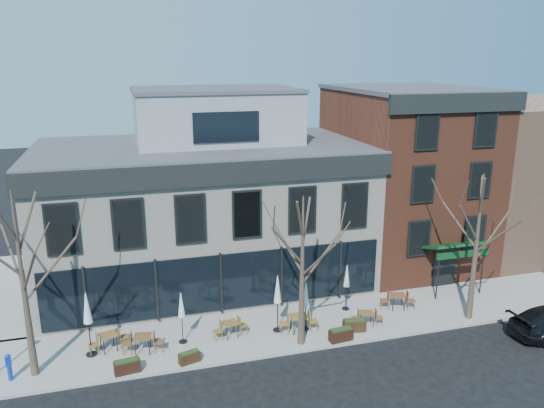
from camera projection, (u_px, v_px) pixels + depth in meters
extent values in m
plane|color=black|center=(222.00, 316.00, 27.40)|extent=(120.00, 120.00, 0.00)
cube|color=gray|center=(294.00, 326.00, 26.25)|extent=(33.50, 4.70, 0.15)
cube|color=gray|center=(6.00, 293.00, 29.95)|extent=(4.50, 12.00, 0.15)
cube|color=beige|center=(204.00, 215.00, 30.96)|extent=(18.00, 10.00, 8.00)
cube|color=#47474C|center=(201.00, 147.00, 29.88)|extent=(18.30, 10.30, 0.30)
cube|color=black|center=(218.00, 174.00, 25.27)|extent=(18.30, 0.25, 1.10)
cube|color=black|center=(27.00, 164.00, 27.59)|extent=(0.25, 10.30, 1.10)
cube|color=black|center=(221.00, 283.00, 26.83)|extent=(17.20, 0.12, 3.00)
cube|color=black|center=(39.00, 272.00, 28.19)|extent=(0.12, 7.50, 3.00)
cube|color=gray|center=(215.00, 117.00, 30.65)|extent=(9.00, 6.50, 3.00)
cube|color=brown|center=(404.00, 177.00, 34.00)|extent=(8.00, 10.00, 11.00)
cube|color=#47474C|center=(410.00, 89.00, 32.52)|extent=(8.20, 10.20, 0.25)
cube|color=black|center=(460.00, 103.00, 27.90)|extent=(8.20, 0.25, 1.00)
cube|color=#0C3715|center=(455.00, 245.00, 29.28)|extent=(3.20, 1.66, 0.67)
cube|color=black|center=(444.00, 268.00, 30.46)|extent=(1.40, 0.10, 2.50)
cube|color=#8C664C|center=(522.00, 172.00, 37.71)|extent=(12.00, 12.00, 10.00)
cone|color=#382B21|center=(24.00, 287.00, 21.08)|extent=(0.34, 0.34, 7.92)
cylinder|color=#382B21|center=(51.00, 269.00, 21.39)|extent=(2.23, 0.50, 2.48)
cylinder|color=#382B21|center=(12.00, 255.00, 21.58)|extent=(1.03, 2.05, 2.14)
cylinder|color=#382B21|center=(29.00, 273.00, 20.06)|extent=(1.03, 2.04, 2.28)
cone|color=#382B21|center=(302.00, 272.00, 23.60)|extent=(0.34, 0.34, 7.04)
cylinder|color=#382B21|center=(321.00, 258.00, 23.87)|extent=(2.00, 0.46, 2.21)
cylinder|color=#382B21|center=(288.00, 247.00, 24.04)|extent=(0.93, 1.84, 1.91)
cylinder|color=#382B21|center=(288.00, 247.00, 22.78)|extent=(1.61, 0.68, 1.97)
cylinder|color=#382B21|center=(318.00, 261.00, 22.69)|extent=(0.93, 1.83, 2.03)
cone|color=#382B21|center=(476.00, 248.00, 25.92)|extent=(0.34, 0.34, 7.48)
cylinder|color=#382B21|center=(492.00, 235.00, 26.21)|extent=(2.12, 0.48, 2.35)
cylinder|color=#382B21|center=(459.00, 225.00, 26.40)|extent=(0.98, 1.94, 2.03)
cylinder|color=#382B21|center=(469.00, 223.00, 25.05)|extent=(1.71, 0.71, 2.09)
cylinder|color=#382B21|center=(498.00, 236.00, 24.96)|extent=(0.98, 1.94, 2.16)
cylinder|color=#0E2CB8|center=(10.00, 373.00, 21.64)|extent=(0.18, 0.18, 0.65)
cube|color=#0E2CB8|center=(8.00, 361.00, 21.50)|extent=(0.21, 0.17, 0.46)
cone|color=#0E2CB8|center=(7.00, 355.00, 21.42)|extent=(0.24, 0.24, 0.11)
cube|color=brown|center=(108.00, 335.00, 23.75)|extent=(0.89, 0.89, 0.04)
cylinder|color=black|center=(104.00, 347.00, 23.47)|extent=(0.04, 0.04, 0.74)
cylinder|color=black|center=(117.00, 344.00, 23.76)|extent=(0.04, 0.04, 0.74)
cylinder|color=black|center=(101.00, 342.00, 23.94)|extent=(0.04, 0.04, 0.74)
cylinder|color=black|center=(113.00, 338.00, 24.23)|extent=(0.04, 0.04, 0.74)
cube|color=brown|center=(142.00, 337.00, 23.56)|extent=(0.85, 0.85, 0.04)
cylinder|color=black|center=(135.00, 348.00, 23.34)|extent=(0.04, 0.04, 0.77)
cylinder|color=black|center=(149.00, 348.00, 23.42)|extent=(0.04, 0.04, 0.77)
cylinder|color=black|center=(137.00, 342.00, 23.92)|extent=(0.04, 0.04, 0.77)
cylinder|color=black|center=(150.00, 341.00, 23.99)|extent=(0.04, 0.04, 0.77)
cube|color=brown|center=(230.00, 323.00, 24.92)|extent=(0.80, 0.80, 0.04)
cylinder|color=black|center=(227.00, 334.00, 24.66)|extent=(0.04, 0.04, 0.70)
cylinder|color=black|center=(238.00, 331.00, 24.90)|extent=(0.04, 0.04, 0.70)
cylinder|color=black|center=(223.00, 329.00, 25.13)|extent=(0.04, 0.04, 0.70)
cylinder|color=black|center=(233.00, 326.00, 25.37)|extent=(0.04, 0.04, 0.70)
cube|color=brown|center=(299.00, 316.00, 25.35)|extent=(0.84, 0.84, 0.04)
cylinder|color=black|center=(294.00, 328.00, 25.12)|extent=(0.04, 0.04, 0.79)
cylinder|color=black|center=(306.00, 327.00, 25.22)|extent=(0.04, 0.04, 0.79)
cylinder|color=black|center=(291.00, 322.00, 25.70)|extent=(0.04, 0.04, 0.79)
cylinder|color=black|center=(303.00, 320.00, 25.81)|extent=(0.04, 0.04, 0.79)
cube|color=brown|center=(367.00, 313.00, 25.97)|extent=(0.78, 0.78, 0.04)
cylinder|color=black|center=(363.00, 322.00, 25.80)|extent=(0.04, 0.04, 0.66)
cylinder|color=black|center=(373.00, 322.00, 25.83)|extent=(0.04, 0.04, 0.66)
cylinder|color=black|center=(361.00, 317.00, 26.30)|extent=(0.04, 0.04, 0.66)
cylinder|color=black|center=(371.00, 317.00, 26.32)|extent=(0.04, 0.04, 0.66)
cube|color=brown|center=(398.00, 295.00, 27.68)|extent=(0.92, 0.92, 0.04)
cylinder|color=black|center=(393.00, 305.00, 27.50)|extent=(0.04, 0.04, 0.76)
cylinder|color=black|center=(404.00, 305.00, 27.49)|extent=(0.04, 0.04, 0.76)
cylinder|color=black|center=(391.00, 300.00, 28.07)|extent=(0.04, 0.04, 0.76)
cylinder|color=black|center=(402.00, 300.00, 28.06)|extent=(0.04, 0.04, 0.76)
cylinder|color=black|center=(92.00, 354.00, 23.54)|extent=(0.48, 0.48, 0.07)
cylinder|color=black|center=(89.00, 330.00, 23.22)|extent=(0.05, 0.05, 2.42)
cone|color=silver|center=(87.00, 308.00, 22.93)|extent=(0.40, 0.40, 1.43)
cylinder|color=black|center=(183.00, 342.00, 24.60)|extent=(0.40, 0.40, 0.05)
cylinder|color=black|center=(182.00, 323.00, 24.34)|extent=(0.05, 0.05, 1.99)
cone|color=silver|center=(181.00, 305.00, 24.10)|extent=(0.33, 0.33, 1.18)
cylinder|color=black|center=(277.00, 330.00, 25.64)|extent=(0.46, 0.46, 0.06)
cylinder|color=black|center=(278.00, 309.00, 25.34)|extent=(0.05, 0.05, 2.29)
cone|color=silver|center=(278.00, 289.00, 25.06)|extent=(0.37, 0.37, 1.35)
cylinder|color=black|center=(305.00, 329.00, 25.78)|extent=(0.39, 0.39, 0.05)
cylinder|color=black|center=(306.00, 311.00, 25.53)|extent=(0.04, 0.04, 1.96)
cone|color=silver|center=(306.00, 294.00, 25.29)|extent=(0.32, 0.32, 1.16)
cylinder|color=black|center=(345.00, 309.00, 27.83)|extent=(0.40, 0.40, 0.05)
cylinder|color=black|center=(346.00, 292.00, 27.57)|extent=(0.05, 0.05, 1.98)
cone|color=beige|center=(347.00, 276.00, 27.33)|extent=(0.32, 0.32, 1.17)
cube|color=black|center=(127.00, 367.00, 22.17)|extent=(1.12, 0.57, 0.54)
cube|color=#1E3314|center=(127.00, 361.00, 22.09)|extent=(1.00, 0.47, 0.09)
cube|color=black|center=(189.00, 358.00, 22.92)|extent=(0.99, 0.61, 0.46)
cube|color=#1E3314|center=(189.00, 353.00, 22.85)|extent=(0.88, 0.51, 0.07)
cube|color=black|center=(341.00, 335.00, 24.68)|extent=(1.15, 0.55, 0.55)
cube|color=#1E3314|center=(341.00, 329.00, 24.60)|extent=(1.03, 0.45, 0.09)
cube|color=black|center=(354.00, 326.00, 25.55)|extent=(1.15, 0.62, 0.54)
cube|color=#1E3314|center=(355.00, 320.00, 25.47)|extent=(1.03, 0.52, 0.09)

